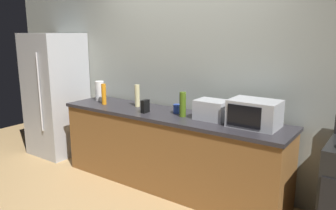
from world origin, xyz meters
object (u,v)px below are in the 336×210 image
refrigerator (56,94)px  bottle_olive_oil (183,104)px  bottle_dish_soap (104,94)px  cordless_phone (145,106)px  bottle_hand_soap (137,96)px  mug_blue (177,109)px  paper_towel_roll (100,91)px  microwave (254,113)px  toaster_oven (212,110)px

refrigerator → bottle_olive_oil: (2.26, -0.02, 0.14)m
bottle_olive_oil → bottle_dish_soap: bearing=-177.3°
cordless_phone → bottle_dish_soap: (-0.72, 0.04, 0.06)m
bottle_hand_soap → mug_blue: size_ratio=2.72×
paper_towel_roll → bottle_dish_soap: (0.21, -0.13, -0.00)m
refrigerator → mug_blue: size_ratio=17.72×
microwave → refrigerator: bearing=-179.1°
paper_towel_roll → bottle_hand_soap: bearing=2.3°
cordless_phone → mug_blue: 0.37m
toaster_oven → bottle_hand_soap: (-1.06, 0.02, 0.03)m
bottle_dish_soap → toaster_oven: bearing=5.2°
bottle_hand_soap → cordless_phone: bearing=-34.3°
microwave → bottle_dish_soap: 1.97m
refrigerator → cordless_phone: size_ratio=12.00×
mug_blue → bottle_hand_soap: bearing=-179.9°
bottle_dish_soap → bottle_olive_oil: 1.17m
cordless_phone → mug_blue: (0.31, 0.19, -0.02)m
toaster_oven → cordless_phone: size_ratio=2.27×
refrigerator → mug_blue: (2.12, 0.08, 0.05)m
paper_towel_roll → bottle_olive_oil: 1.38m
microwave → bottle_dish_soap: microwave is taller
microwave → toaster_oven: 0.48m
cordless_phone → bottle_olive_oil: size_ratio=0.54×
paper_towel_roll → bottle_hand_soap: bottle_hand_soap is taller
bottle_dish_soap → bottle_hand_soap: bottle_hand_soap is taller
bottle_hand_soap → paper_towel_roll: bearing=-177.7°
cordless_phone → bottle_olive_oil: (0.46, 0.10, 0.06)m
microwave → mug_blue: size_ratio=4.73×
refrigerator → bottle_dish_soap: (1.09, -0.08, 0.13)m
paper_towel_roll → bottle_olive_oil: size_ratio=0.98×
refrigerator → toaster_oven: 2.59m
refrigerator → mug_blue: bearing=2.1°
toaster_oven → mug_blue: bearing=177.9°
bottle_dish_soap → bottle_olive_oil: size_ratio=0.97×
refrigerator → bottle_hand_soap: size_ratio=6.52×
toaster_oven → paper_towel_roll: paper_towel_roll is taller
refrigerator → bottle_hand_soap: bearing=2.9°
toaster_oven → bottle_dish_soap: (-1.49, -0.14, 0.03)m
microwave → cordless_phone: (-1.25, -0.17, -0.06)m
bottle_dish_soap → mug_blue: (1.03, 0.15, -0.08)m
refrigerator → bottle_dish_soap: refrigerator is taller
toaster_oven → bottle_dish_soap: size_ratio=1.27×
microwave → bottle_olive_oil: bearing=-175.1°
microwave → cordless_phone: size_ratio=3.20×
cordless_phone → bottle_dish_soap: bearing=176.9°
microwave → bottle_olive_oil: 0.80m
toaster_oven → bottle_olive_oil: (-0.32, -0.08, 0.03)m
bottle_dish_soap → bottle_hand_soap: 0.46m
toaster_oven → bottle_hand_soap: bearing=179.1°
refrigerator → bottle_olive_oil: size_ratio=6.50×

